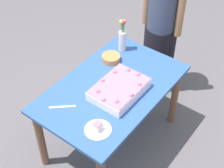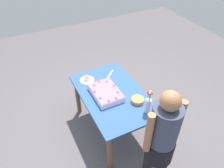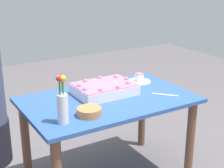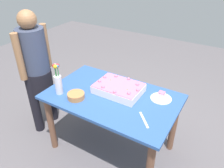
% 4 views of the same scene
% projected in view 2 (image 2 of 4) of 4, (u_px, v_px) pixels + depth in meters
% --- Properties ---
extents(ground_plane, '(8.00, 8.00, 0.00)m').
position_uv_depth(ground_plane, '(113.00, 128.00, 3.47)').
color(ground_plane, '#5D575B').
extents(dining_table, '(1.32, 0.83, 0.73)m').
position_uv_depth(dining_table, '(113.00, 101.00, 3.08)').
color(dining_table, '#2E5597').
rests_on(dining_table, ground_plane).
extents(sheet_cake, '(0.47, 0.34, 0.11)m').
position_uv_depth(sheet_cake, '(106.00, 93.00, 2.95)').
color(sheet_cake, white).
rests_on(sheet_cake, dining_table).
extents(serving_plate_with_slice, '(0.21, 0.21, 0.08)m').
position_uv_depth(serving_plate_with_slice, '(87.00, 79.00, 3.22)').
color(serving_plate_with_slice, white).
rests_on(serving_plate_with_slice, dining_table).
extents(cake_knife, '(0.16, 0.17, 0.00)m').
position_uv_depth(cake_knife, '(110.00, 74.00, 3.36)').
color(cake_knife, silver).
rests_on(cake_knife, dining_table).
extents(flower_vase, '(0.07, 0.07, 0.33)m').
position_uv_depth(flower_vase, '(148.00, 103.00, 2.65)').
color(flower_vase, white).
rests_on(flower_vase, dining_table).
extents(fruit_bowl, '(0.17, 0.17, 0.06)m').
position_uv_depth(fruit_bowl, '(138.00, 100.00, 2.86)').
color(fruit_bowl, '#C17A43').
rests_on(fruit_bowl, dining_table).
extents(person_standing, '(0.31, 0.45, 1.49)m').
position_uv_depth(person_standing, '(162.00, 138.00, 2.29)').
color(person_standing, black).
rests_on(person_standing, ground_plane).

